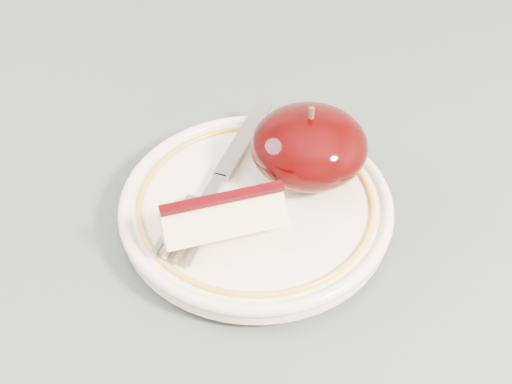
{
  "coord_description": "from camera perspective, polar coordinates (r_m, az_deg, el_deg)",
  "views": [
    {
      "loc": [
        0.04,
        -0.23,
        1.11
      ],
      "look_at": [
        0.06,
        0.11,
        0.78
      ],
      "focal_mm": 50.0,
      "sensor_mm": 36.0,
      "label": 1
    }
  ],
  "objects": [
    {
      "name": "plate",
      "position": [
        0.49,
        0.0,
        -1.17
      ],
      "size": [
        0.19,
        0.19,
        0.02
      ],
      "color": "white",
      "rests_on": "table"
    },
    {
      "name": "apple_wedge",
      "position": [
        0.45,
        -2.65,
        -2.12
      ],
      "size": [
        0.08,
        0.05,
        0.04
      ],
      "rotation": [
        0.0,
        0.0,
        0.24
      ],
      "color": "beige",
      "rests_on": "plate"
    },
    {
      "name": "apple_half",
      "position": [
        0.49,
        4.27,
        3.67
      ],
      "size": [
        0.08,
        0.08,
        0.06
      ],
      "color": "black",
      "rests_on": "plate"
    },
    {
      "name": "fork",
      "position": [
        0.5,
        -2.91,
        1.13
      ],
      "size": [
        0.09,
        0.16,
        0.0
      ],
      "rotation": [
        0.0,
        0.0,
        1.16
      ],
      "color": "gray",
      "rests_on": "plate"
    }
  ]
}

